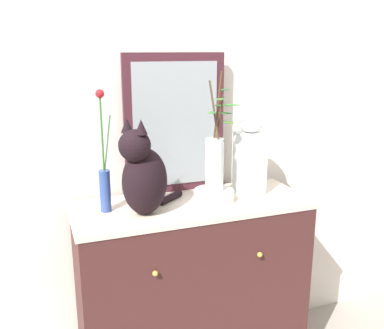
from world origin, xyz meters
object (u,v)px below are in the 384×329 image
vase_slim_green (105,179)px  jar_lidded_porcelain (250,157)px  cat_sitting (143,175)px  mirror_leaning (175,124)px  bowl_porcelain (214,195)px  sideboard (192,291)px  vase_glass_clear (215,160)px

vase_slim_green → jar_lidded_porcelain: vase_slim_green is taller
cat_sitting → jar_lidded_porcelain: cat_sitting is taller
mirror_leaning → jar_lidded_porcelain: 0.39m
mirror_leaning → bowl_porcelain: mirror_leaning is taller
vase_slim_green → jar_lidded_porcelain: bearing=0.9°
sideboard → vase_slim_green: vase_slim_green is taller
mirror_leaning → jar_lidded_porcelain: size_ratio=1.71×
bowl_porcelain → vase_glass_clear: size_ratio=0.35×
bowl_porcelain → vase_glass_clear: (0.00, -0.00, 0.17)m
vase_slim_green → vase_glass_clear: size_ratio=0.98×
sideboard → vase_glass_clear: size_ratio=2.02×
mirror_leaning → sideboard: bearing=-85.0°
vase_slim_green → vase_glass_clear: 0.49m
cat_sitting → bowl_porcelain: (0.34, 0.05, -0.15)m
jar_lidded_porcelain → bowl_porcelain: bearing=-165.7°
sideboard → cat_sitting: 0.67m
bowl_porcelain → mirror_leaning: bearing=120.7°
cat_sitting → jar_lidded_porcelain: bearing=10.4°
vase_glass_clear → mirror_leaning: bearing=121.2°
cat_sitting → vase_glass_clear: bearing=7.8°
bowl_porcelain → jar_lidded_porcelain: 0.26m
sideboard → cat_sitting: cat_sitting is taller
vase_slim_green → cat_sitting: bearing=-31.2°
mirror_leaning → vase_glass_clear: mirror_leaning is taller
vase_glass_clear → jar_lidded_porcelain: size_ratio=1.38×
vase_glass_clear → jar_lidded_porcelain: vase_glass_clear is taller
mirror_leaning → vase_slim_green: (-0.37, -0.16, -0.19)m
jar_lidded_porcelain → mirror_leaning: bearing=155.4°
jar_lidded_porcelain → cat_sitting: bearing=-169.6°
mirror_leaning → jar_lidded_porcelain: bearing=-24.6°
sideboard → vase_glass_clear: vase_glass_clear is taller
sideboard → jar_lidded_porcelain: bearing=7.3°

